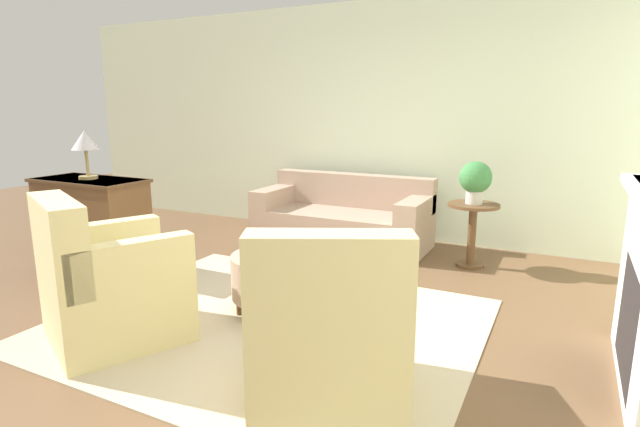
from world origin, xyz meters
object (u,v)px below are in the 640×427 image
(ottoman_table, at_px, (279,275))
(side_table, at_px, (472,224))
(couch, at_px, (343,219))
(potted_plant_on_side_table, at_px, (475,179))
(armchair_right, at_px, (328,337))
(dresser, at_px, (93,223))
(armchair_left, at_px, (107,287))
(table_lamp, at_px, (85,143))

(ottoman_table, distance_m, side_table, 2.16)
(couch, distance_m, side_table, 1.52)
(couch, distance_m, potted_plant_on_side_table, 1.62)
(armchair_right, distance_m, dresser, 3.26)
(armchair_left, xyz_separation_m, ottoman_table, (0.77, 0.96, -0.10))
(dresser, bearing_deg, armchair_right, -18.87)
(armchair_left, distance_m, dresser, 1.77)
(potted_plant_on_side_table, bearing_deg, ottoman_table, -121.86)
(table_lamp, bearing_deg, armchair_left, -36.57)
(armchair_right, xyz_separation_m, table_lamp, (-3.08, 1.05, 0.85))
(couch, xyz_separation_m, potted_plant_on_side_table, (1.50, -0.20, 0.59))
(couch, height_order, armchair_right, armchair_right)
(side_table, distance_m, table_lamp, 3.84)
(armchair_left, bearing_deg, dresser, 143.43)
(ottoman_table, height_order, side_table, side_table)
(table_lamp, bearing_deg, potted_plant_on_side_table, 27.55)
(dresser, height_order, table_lamp, table_lamp)
(armchair_right, relative_size, potted_plant_on_side_table, 2.61)
(side_table, height_order, potted_plant_on_side_table, potted_plant_on_side_table)
(dresser, bearing_deg, table_lamp, 90.00)
(potted_plant_on_side_table, distance_m, table_lamp, 3.77)
(armchair_right, relative_size, table_lamp, 2.37)
(armchair_right, height_order, dresser, armchair_right)
(side_table, bearing_deg, couch, 172.24)
(armchair_left, relative_size, armchair_right, 1.00)
(table_lamp, bearing_deg, armchair_right, -18.87)
(potted_plant_on_side_table, bearing_deg, couch, 172.24)
(side_table, bearing_deg, armchair_left, -124.37)
(potted_plant_on_side_table, relative_size, table_lamp, 0.91)
(dresser, bearing_deg, side_table, 27.55)
(ottoman_table, distance_m, dresser, 2.20)
(ottoman_table, bearing_deg, table_lamp, 177.52)
(side_table, xyz_separation_m, table_lamp, (-3.33, -1.73, 0.80))
(dresser, distance_m, table_lamp, 0.77)
(dresser, bearing_deg, couch, 46.71)
(armchair_right, relative_size, side_table, 1.69)
(armchair_left, distance_m, ottoman_table, 1.23)
(side_table, relative_size, dresser, 0.57)
(armchair_right, bearing_deg, ottoman_table, 132.95)
(ottoman_table, xyz_separation_m, side_table, (1.14, 1.83, 0.14))
(armchair_left, xyz_separation_m, dresser, (-1.42, 1.05, 0.08))
(couch, bearing_deg, ottoman_table, -79.92)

